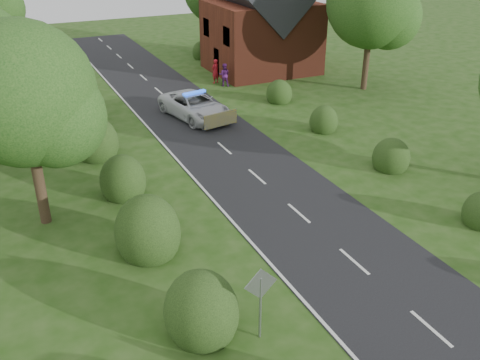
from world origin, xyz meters
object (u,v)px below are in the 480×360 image
pedestrian_purple (224,75)px  pedestrian_red (215,71)px  road_sign (261,293)px  police_van (195,106)px

pedestrian_purple → pedestrian_red: bearing=-45.6°
road_sign → pedestrian_red: (9.63, 26.17, -0.73)m
road_sign → police_van: 20.17m
pedestrian_red → pedestrian_purple: pedestrian_red is taller
road_sign → pedestrian_red: 27.89m
road_sign → police_van: road_sign is taller
road_sign → police_van: size_ratio=0.42×
road_sign → pedestrian_red: size_ratio=1.37×
road_sign → pedestrian_red: road_sign is taller
road_sign → pedestrian_purple: road_sign is taller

